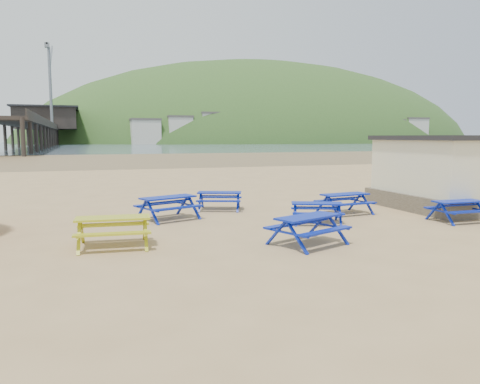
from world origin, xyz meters
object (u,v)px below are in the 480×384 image
object	(u,v)px
amenity_block	(472,171)
picnic_table_blue_a	(168,208)
picnic_table_yellow	(113,232)
picnic_table_blue_b	(220,201)

from	to	relation	value
amenity_block	picnic_table_blue_a	bearing A→B (deg)	175.38
picnic_table_blue_a	picnic_table_yellow	bearing A→B (deg)	-140.84
amenity_block	picnic_table_yellow	bearing A→B (deg)	-169.73
picnic_table_blue_a	picnic_table_yellow	distance (m)	4.52
picnic_table_blue_b	picnic_table_yellow	world-z (taller)	picnic_table_yellow
picnic_table_blue_a	picnic_table_blue_b	distance (m)	2.94
picnic_table_blue_b	picnic_table_yellow	size ratio (longest dim) A/B	1.03
picnic_table_blue_b	amenity_block	bearing A→B (deg)	7.29
picnic_table_blue_b	picnic_table_yellow	distance (m)	7.26
picnic_table_blue_a	picnic_table_blue_b	bearing A→B (deg)	11.93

